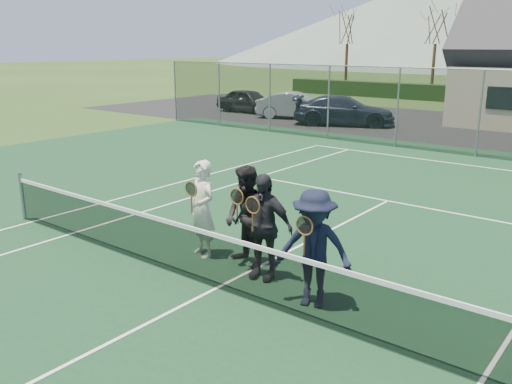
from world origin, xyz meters
TOP-DOWN VIEW (x-y plane):
  - court_surface at (0.00, 0.00)m, footprint 30.00×30.00m
  - tarmac_carpark at (-4.00, 20.00)m, footprint 40.00×12.00m
  - hill_west at (-25.00, 95.00)m, footprint 110.00×110.00m
  - car_a at (-14.32, 18.61)m, footprint 3.95×1.62m
  - car_b at (-10.63, 18.05)m, footprint 4.41×2.66m
  - car_c at (-7.47, 17.50)m, footprint 5.25×3.83m
  - court_markings at (0.00, 0.00)m, footprint 11.03×23.83m
  - tennis_net at (0.00, 0.00)m, footprint 11.68×0.08m
  - perimeter_fence at (0.00, 13.50)m, footprint 30.07×0.07m
  - tree_a at (-16.00, 33.00)m, footprint 3.20×3.20m
  - tree_b at (-9.00, 33.00)m, footprint 3.20×3.20m
  - player_a at (-1.16, 0.92)m, footprint 0.75×0.60m
  - player_b at (-0.21, 1.05)m, footprint 1.03×0.91m
  - player_c at (0.31, 0.82)m, footprint 1.12×0.63m
  - player_d at (1.51, 0.48)m, footprint 1.32×1.01m

SIDE VIEW (x-z plane):
  - tarmac_carpark at x=-4.00m, z-range 0.00..0.01m
  - court_surface at x=0.00m, z-range 0.00..0.02m
  - court_markings at x=0.00m, z-range 0.02..0.03m
  - tennis_net at x=0.00m, z-range -0.01..1.09m
  - car_a at x=-14.32m, z-range 0.00..1.34m
  - car_b at x=-10.63m, z-range 0.00..1.37m
  - car_c at x=-7.47m, z-range 0.00..1.41m
  - player_d at x=1.51m, z-range 0.02..1.82m
  - player_b at x=-0.21m, z-range 0.02..1.82m
  - player_c at x=0.31m, z-range 0.02..1.82m
  - player_a at x=-1.16m, z-range 0.02..1.82m
  - perimeter_fence at x=0.00m, z-range 0.01..3.03m
  - tree_a at x=-16.00m, z-range 1.91..9.68m
  - tree_b at x=-9.00m, z-range 1.91..9.68m
  - hill_west at x=-25.00m, z-range 0.00..18.00m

